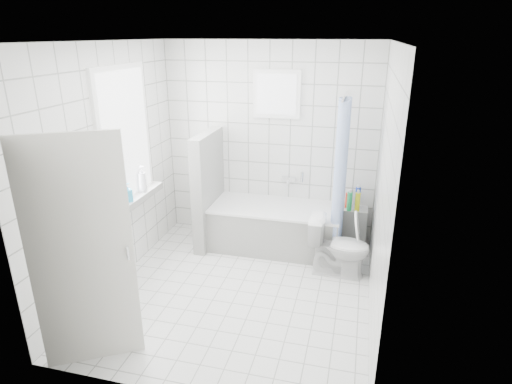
# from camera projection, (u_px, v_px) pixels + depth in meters

# --- Properties ---
(ground) EXTENTS (3.00, 3.00, 0.00)m
(ground) POSITION_uv_depth(u_px,v_px,m) (238.00, 291.00, 4.70)
(ground) COLOR white
(ground) RESTS_ON ground
(ceiling) EXTENTS (3.00, 3.00, 0.00)m
(ceiling) POSITION_uv_depth(u_px,v_px,m) (234.00, 41.00, 3.80)
(ceiling) COLOR white
(ceiling) RESTS_ON ground
(wall_back) EXTENTS (2.80, 0.02, 2.60)m
(wall_back) POSITION_uv_depth(u_px,v_px,m) (269.00, 144.00, 5.62)
(wall_back) COLOR white
(wall_back) RESTS_ON ground
(wall_front) EXTENTS (2.80, 0.02, 2.60)m
(wall_front) POSITION_uv_depth(u_px,v_px,m) (173.00, 248.00, 2.89)
(wall_front) COLOR white
(wall_front) RESTS_ON ground
(wall_left) EXTENTS (0.02, 3.00, 2.60)m
(wall_left) POSITION_uv_depth(u_px,v_px,m) (111.00, 169.00, 4.57)
(wall_left) COLOR white
(wall_left) RESTS_ON ground
(wall_right) EXTENTS (0.02, 3.00, 2.60)m
(wall_right) POSITION_uv_depth(u_px,v_px,m) (382.00, 191.00, 3.93)
(wall_right) COLOR white
(wall_right) RESTS_ON ground
(window_left) EXTENTS (0.01, 0.90, 1.40)m
(window_left) POSITION_uv_depth(u_px,v_px,m) (126.00, 136.00, 4.73)
(window_left) COLOR white
(window_left) RESTS_ON wall_left
(window_back) EXTENTS (0.50, 0.01, 0.50)m
(window_back) POSITION_uv_depth(u_px,v_px,m) (277.00, 94.00, 5.33)
(window_back) COLOR white
(window_back) RESTS_ON wall_back
(window_sill) EXTENTS (0.18, 1.02, 0.08)m
(window_sill) POSITION_uv_depth(u_px,v_px,m) (137.00, 198.00, 4.98)
(window_sill) COLOR white
(window_sill) RESTS_ON wall_left
(door) EXTENTS (0.71, 0.44, 2.00)m
(door) POSITION_uv_depth(u_px,v_px,m) (82.00, 256.00, 3.40)
(door) COLOR silver
(door) RESTS_ON ground
(bathtub) EXTENTS (1.66, 0.77, 0.58)m
(bathtub) POSITION_uv_depth(u_px,v_px,m) (275.00, 227.00, 5.58)
(bathtub) COLOR white
(bathtub) RESTS_ON ground
(partition_wall) EXTENTS (0.15, 0.85, 1.50)m
(partition_wall) POSITION_uv_depth(u_px,v_px,m) (208.00, 189.00, 5.58)
(partition_wall) COLOR white
(partition_wall) RESTS_ON ground
(tiled_ledge) EXTENTS (0.40, 0.24, 0.55)m
(tiled_ledge) POSITION_uv_depth(u_px,v_px,m) (351.00, 227.00, 5.60)
(tiled_ledge) COLOR white
(tiled_ledge) RESTS_ON ground
(toilet) EXTENTS (0.70, 0.42, 0.70)m
(toilet) POSITION_uv_depth(u_px,v_px,m) (339.00, 247.00, 4.94)
(toilet) COLOR white
(toilet) RESTS_ON ground
(curtain_rod) EXTENTS (0.02, 0.80, 0.02)m
(curtain_rod) POSITION_uv_depth(u_px,v_px,m) (344.00, 96.00, 4.79)
(curtain_rod) COLOR silver
(curtain_rod) RESTS_ON wall_back
(shower_curtain) EXTENTS (0.14, 0.48, 1.78)m
(shower_curtain) POSITION_uv_depth(u_px,v_px,m) (338.00, 176.00, 4.99)
(shower_curtain) COLOR #4267C1
(shower_curtain) RESTS_ON curtain_rod
(tub_faucet) EXTENTS (0.18, 0.06, 0.06)m
(tub_faucet) POSITION_uv_depth(u_px,v_px,m) (289.00, 179.00, 5.67)
(tub_faucet) COLOR silver
(tub_faucet) RESTS_ON wall_back
(sill_bottles) EXTENTS (0.16, 0.62, 0.32)m
(sill_bottles) POSITION_uv_depth(u_px,v_px,m) (131.00, 186.00, 4.81)
(sill_bottles) COLOR white
(sill_bottles) RESTS_ON window_sill
(ledge_bottles) EXTENTS (0.19, 0.17, 0.28)m
(ledge_bottles) POSITION_uv_depth(u_px,v_px,m) (353.00, 200.00, 5.44)
(ledge_bottles) COLOR #1DAF59
(ledge_bottles) RESTS_ON tiled_ledge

